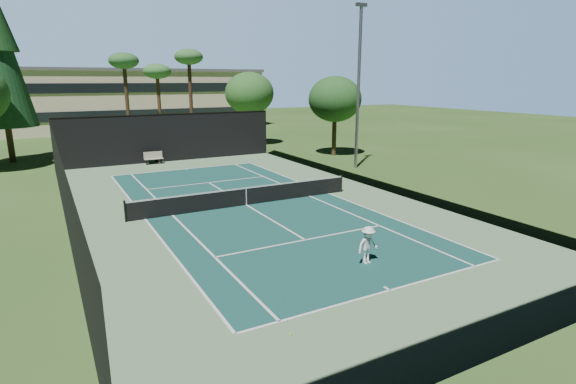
# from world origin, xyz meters

# --- Properties ---
(ground) EXTENTS (160.00, 160.00, 0.00)m
(ground) POSITION_xyz_m (0.00, 0.00, 0.00)
(ground) COLOR #315620
(ground) RESTS_ON ground
(apron_slab) EXTENTS (18.00, 32.00, 0.01)m
(apron_slab) POSITION_xyz_m (0.00, 0.00, 0.01)
(apron_slab) COLOR #668C62
(apron_slab) RESTS_ON ground
(court_surface) EXTENTS (10.97, 23.77, 0.01)m
(court_surface) POSITION_xyz_m (0.00, 0.00, 0.01)
(court_surface) COLOR #174B45
(court_surface) RESTS_ON ground
(court_lines) EXTENTS (11.07, 23.87, 0.01)m
(court_lines) POSITION_xyz_m (0.00, 0.00, 0.02)
(court_lines) COLOR white
(court_lines) RESTS_ON ground
(tennis_net) EXTENTS (12.90, 0.10, 1.10)m
(tennis_net) POSITION_xyz_m (0.00, 0.00, 0.56)
(tennis_net) COLOR black
(tennis_net) RESTS_ON ground
(fence) EXTENTS (18.04, 32.05, 4.03)m
(fence) POSITION_xyz_m (0.00, 0.06, 2.01)
(fence) COLOR black
(fence) RESTS_ON ground
(player) EXTENTS (0.99, 0.62, 1.47)m
(player) POSITION_xyz_m (0.79, -9.68, 0.73)
(player) COLOR white
(player) RESTS_ON ground
(tennis_ball_a) EXTENTS (0.07, 0.07, 0.07)m
(tennis_ball_a) POSITION_xyz_m (-4.17, -12.64, 0.04)
(tennis_ball_a) COLOR #C3D831
(tennis_ball_a) RESTS_ON ground
(tennis_ball_b) EXTENTS (0.07, 0.07, 0.07)m
(tennis_ball_b) POSITION_xyz_m (-2.91, 2.52, 0.04)
(tennis_ball_b) COLOR #D5E534
(tennis_ball_b) RESTS_ON ground
(tennis_ball_c) EXTENTS (0.06, 0.06, 0.06)m
(tennis_ball_c) POSITION_xyz_m (-1.23, 2.02, 0.03)
(tennis_ball_c) COLOR #C5E935
(tennis_ball_c) RESTS_ON ground
(tennis_ball_d) EXTENTS (0.07, 0.07, 0.07)m
(tennis_ball_d) POSITION_xyz_m (-6.27, 3.24, 0.03)
(tennis_ball_d) COLOR #C3DD32
(tennis_ball_d) RESTS_ON ground
(park_bench) EXTENTS (1.50, 0.45, 1.02)m
(park_bench) POSITION_xyz_m (-1.70, 15.34, 0.55)
(park_bench) COLOR #B8B399
(park_bench) RESTS_ON ground
(trash_bin) EXTENTS (0.56, 0.56, 0.95)m
(trash_bin) POSITION_xyz_m (-1.78, 15.72, 0.48)
(trash_bin) COLOR black
(trash_bin) RESTS_ON ground
(palm_a) EXTENTS (2.80, 2.80, 9.32)m
(palm_a) POSITION_xyz_m (-2.00, 24.00, 8.19)
(palm_a) COLOR #422E1C
(palm_a) RESTS_ON ground
(palm_b) EXTENTS (2.80, 2.80, 8.42)m
(palm_b) POSITION_xyz_m (1.50, 26.00, 7.36)
(palm_b) COLOR #4A331F
(palm_b) RESTS_ON ground
(palm_c) EXTENTS (2.80, 2.80, 9.77)m
(palm_c) POSITION_xyz_m (4.00, 23.00, 8.60)
(palm_c) COLOR #412A1B
(palm_c) RESTS_ON ground
(decid_tree_a) EXTENTS (5.12, 5.12, 7.62)m
(decid_tree_a) POSITION_xyz_m (10.00, 22.00, 5.42)
(decid_tree_a) COLOR #422A1C
(decid_tree_a) RESTS_ON ground
(decid_tree_b) EXTENTS (4.80, 4.80, 7.14)m
(decid_tree_b) POSITION_xyz_m (14.00, 12.00, 5.08)
(decid_tree_b) COLOR #4A3720
(decid_tree_b) RESTS_ON ground
(campus_building) EXTENTS (40.50, 12.50, 8.30)m
(campus_building) POSITION_xyz_m (0.00, 45.98, 4.21)
(campus_building) COLOR beige
(campus_building) RESTS_ON ground
(light_pole) EXTENTS (0.90, 0.25, 12.22)m
(light_pole) POSITION_xyz_m (12.00, 6.00, 6.46)
(light_pole) COLOR gray
(light_pole) RESTS_ON ground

